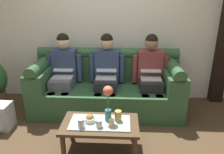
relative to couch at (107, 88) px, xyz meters
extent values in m
cube|color=silver|center=(0.00, 0.53, 1.08)|extent=(6.00, 0.12, 2.90)
cube|color=#2D5633|center=(0.00, -0.07, -0.16)|extent=(2.30, 0.88, 0.42)
cube|color=#2D5633|center=(0.00, 0.26, 0.25)|extent=(2.30, 0.22, 0.40)
cylinder|color=#2D5633|center=(0.00, 0.26, 0.50)|extent=(2.30, 0.18, 0.18)
cube|color=#2D5633|center=(-1.01, -0.07, 0.19)|extent=(0.28, 0.88, 0.28)
cylinder|color=#2D5633|center=(-1.01, -0.07, 0.38)|extent=(0.18, 0.88, 0.18)
cube|color=#2D5633|center=(1.01, -0.07, 0.19)|extent=(0.28, 0.88, 0.28)
cylinder|color=#2D5633|center=(1.01, -0.07, 0.38)|extent=(0.18, 0.88, 0.18)
cube|color=#595B66|center=(-0.68, -0.13, 0.13)|extent=(0.34, 0.40, 0.15)
cylinder|color=#595B66|center=(-0.78, -0.39, -0.16)|extent=(0.12, 0.12, 0.42)
cylinder|color=#595B66|center=(-0.58, -0.39, -0.16)|extent=(0.12, 0.12, 0.42)
cube|color=navy|center=(-0.68, 0.11, 0.32)|extent=(0.38, 0.22, 0.54)
cylinder|color=navy|center=(-0.92, 0.07, 0.30)|extent=(0.09, 0.09, 0.44)
cylinder|color=navy|center=(-0.45, 0.07, 0.30)|extent=(0.09, 0.09, 0.44)
sphere|color=beige|center=(-0.68, 0.09, 0.72)|extent=(0.21, 0.21, 0.21)
sphere|color=black|center=(-0.68, 0.09, 0.76)|extent=(0.19, 0.19, 0.19)
cube|color=silver|center=(-0.68, -0.11, 0.21)|extent=(0.31, 0.22, 0.02)
cube|color=silver|center=(-0.68, 0.04, 0.32)|extent=(0.31, 0.20, 0.08)
cube|color=black|center=(-0.68, 0.03, 0.31)|extent=(0.27, 0.18, 0.07)
cube|color=#232326|center=(0.00, -0.13, 0.13)|extent=(0.34, 0.40, 0.15)
cylinder|color=#232326|center=(-0.10, -0.39, -0.16)|extent=(0.12, 0.12, 0.42)
cylinder|color=#232326|center=(0.10, -0.39, -0.16)|extent=(0.12, 0.12, 0.42)
cube|color=navy|center=(0.00, 0.11, 0.32)|extent=(0.38, 0.22, 0.54)
cylinder|color=navy|center=(-0.23, 0.07, 0.30)|extent=(0.09, 0.09, 0.44)
cylinder|color=navy|center=(0.23, 0.07, 0.30)|extent=(0.09, 0.09, 0.44)
sphere|color=tan|center=(0.00, 0.09, 0.72)|extent=(0.21, 0.21, 0.21)
sphere|color=black|center=(0.00, 0.09, 0.76)|extent=(0.19, 0.19, 0.19)
cube|color=silver|center=(0.00, -0.11, 0.21)|extent=(0.31, 0.22, 0.02)
cube|color=silver|center=(0.00, 0.03, 0.32)|extent=(0.31, 0.21, 0.07)
cube|color=black|center=(0.00, 0.02, 0.32)|extent=(0.27, 0.18, 0.05)
cube|color=#232326|center=(0.68, -0.13, 0.13)|extent=(0.34, 0.40, 0.15)
cylinder|color=#232326|center=(0.58, -0.39, -0.16)|extent=(0.12, 0.12, 0.42)
cylinder|color=#232326|center=(0.78, -0.39, -0.16)|extent=(0.12, 0.12, 0.42)
cube|color=brown|center=(0.68, 0.11, 0.32)|extent=(0.38, 0.22, 0.54)
cylinder|color=brown|center=(0.45, 0.07, 0.30)|extent=(0.09, 0.09, 0.44)
cylinder|color=brown|center=(0.92, 0.07, 0.30)|extent=(0.09, 0.09, 0.44)
sphere|color=#936B4C|center=(0.68, 0.09, 0.72)|extent=(0.21, 0.21, 0.21)
sphere|color=black|center=(0.68, 0.09, 0.76)|extent=(0.19, 0.19, 0.19)
cube|color=silver|center=(0.68, -0.11, 0.21)|extent=(0.31, 0.22, 0.02)
cube|color=silver|center=(0.68, 0.02, 0.32)|extent=(0.31, 0.21, 0.06)
cube|color=black|center=(0.68, 0.01, 0.32)|extent=(0.27, 0.18, 0.04)
cube|color=#47331E|center=(0.00, -1.05, -0.02)|extent=(0.89, 0.50, 0.04)
cube|color=#9EB2A8|center=(0.00, -1.05, 0.01)|extent=(0.69, 0.35, 0.01)
cylinder|color=#47331E|center=(-0.39, -1.25, -0.20)|extent=(0.06, 0.06, 0.34)
cylinder|color=#47331E|center=(0.39, -1.25, -0.20)|extent=(0.06, 0.06, 0.34)
cylinder|color=#47331E|center=(-0.39, -0.85, -0.20)|extent=(0.06, 0.06, 0.34)
cylinder|color=#47331E|center=(0.39, -0.85, -0.20)|extent=(0.06, 0.06, 0.34)
cylinder|color=#336672|center=(0.09, -1.00, 0.08)|extent=(0.08, 0.08, 0.13)
cylinder|color=#3D7538|center=(0.09, -1.00, 0.25)|extent=(0.01, 0.01, 0.20)
sphere|color=#E0664C|center=(0.09, -1.00, 0.39)|extent=(0.11, 0.11, 0.11)
cylinder|color=silver|center=(-0.12, -1.05, 0.04)|extent=(0.12, 0.12, 0.05)
sphere|color=olive|center=(-0.12, -1.05, 0.06)|extent=(0.10, 0.10, 0.10)
cylinder|color=white|center=(0.00, -1.15, 0.06)|extent=(0.07, 0.07, 0.09)
cylinder|color=gold|center=(0.21, -1.00, 0.08)|extent=(0.08, 0.08, 0.12)
cylinder|color=#DBB77A|center=(0.14, -1.12, 0.05)|extent=(0.06, 0.06, 0.08)
cylinder|color=silver|center=(-0.20, -1.16, 0.06)|extent=(0.07, 0.07, 0.10)
cube|color=#B7B7BC|center=(-1.45, -0.66, -0.19)|extent=(0.32, 0.26, 0.37)
camera|label=1|loc=(0.25, -3.20, 1.37)|focal=34.67mm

